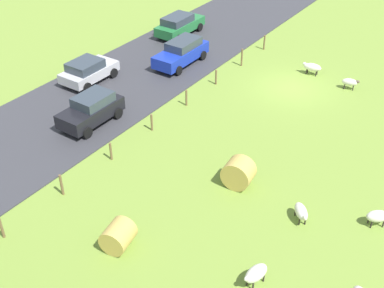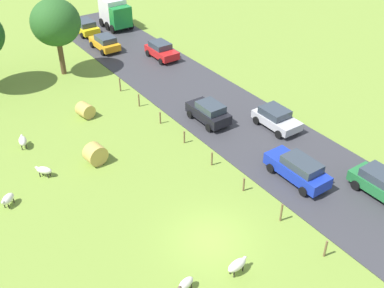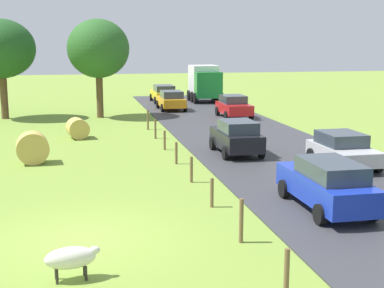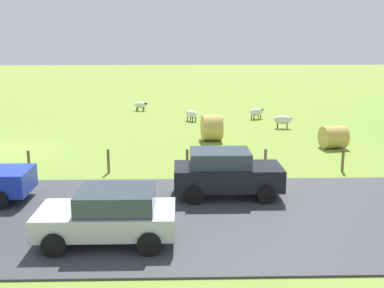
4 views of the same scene
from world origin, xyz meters
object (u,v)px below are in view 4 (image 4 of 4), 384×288
sheep_3 (140,105)px  hay_bale_1 (333,137)px  sheep_5 (191,114)px  hay_bale_0 (212,128)px  car_3 (226,173)px  sheep_2 (217,121)px  sheep_1 (283,120)px  car_0 (109,214)px  sheep_4 (256,112)px

sheep_3 → hay_bale_1: hay_bale_1 is taller
sheep_5 → hay_bale_0: size_ratio=0.75×
hay_bale_1 → car_3: bearing=-40.0°
sheep_2 → hay_bale_1: size_ratio=0.94×
sheep_2 → car_3: car_3 is taller
sheep_1 → car_0: car_0 is taller
sheep_1 → hay_bale_0: 5.95m
sheep_5 → car_3: car_3 is taller
sheep_5 → car_3: bearing=3.1°
sheep_1 → sheep_2: bearing=-89.6°
sheep_2 → hay_bale_1: 7.92m
sheep_2 → car_3: size_ratio=0.30×
hay_bale_0 → hay_bale_1: (2.03, 6.26, -0.14)m
sheep_5 → car_0: car_0 is taller
sheep_4 → hay_bale_1: 9.48m
sheep_3 → sheep_4: size_ratio=0.95×
sheep_2 → car_0: bearing=-14.4°
car_3 → sheep_4: bearing=167.2°
hay_bale_1 → car_0: bearing=-41.3°
sheep_1 → sheep_5: (-2.81, -5.78, -0.04)m
sheep_1 → hay_bale_0: hay_bale_0 is taller
sheep_5 → hay_bale_0: bearing=8.9°
sheep_3 → hay_bale_0: hay_bale_0 is taller
sheep_1 → sheep_5: bearing=-115.9°
car_0 → car_3: size_ratio=0.99×
sheep_4 → car_3: (16.74, -3.81, 0.40)m
sheep_3 → car_3: car_3 is taller
sheep_1 → car_0: 18.99m
sheep_3 → car_3: (20.79, 4.78, 0.45)m
sheep_4 → hay_bale_0: size_ratio=0.81×
car_3 → car_0: bearing=-43.7°
car_0 → car_3: 5.24m
sheep_4 → car_0: (20.53, -7.43, 0.32)m
car_3 → sheep_3: bearing=-167.0°
sheep_2 → sheep_3: 9.43m
sheep_4 → hay_bale_1: (9.12, 2.58, 0.06)m
car_0 → hay_bale_1: bearing=138.7°
sheep_3 → sheep_5: bearing=39.2°
sheep_1 → sheep_2: size_ratio=1.10×
sheep_3 → car_0: car_0 is taller
sheep_1 → sheep_5: 6.43m
sheep_2 → car_3: bearing=-3.2°
sheep_1 → sheep_2: 4.20m
sheep_4 → sheep_5: (0.76, -4.66, -0.01)m
sheep_1 → hay_bale_1: size_ratio=1.03×
sheep_2 → sheep_5: bearing=-151.0°
sheep_4 → car_3: bearing=-12.8°
sheep_5 → hay_bale_1: size_ratio=0.90×
hay_bale_1 → car_3: size_ratio=0.32×
sheep_2 → car_0: size_ratio=0.30×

